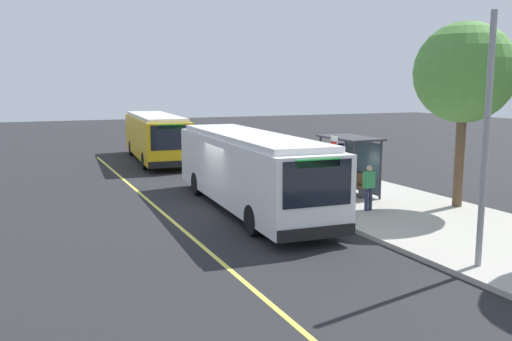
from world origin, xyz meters
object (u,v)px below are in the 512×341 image
(transit_bus_main, at_px, (249,168))
(waiting_bench, at_px, (355,184))
(pedestrian_commuter, at_px, (369,185))
(transit_bus_second, at_px, (155,136))
(route_sign_post, at_px, (334,162))

(transit_bus_main, xyz_separation_m, waiting_bench, (-0.10, 4.93, -0.98))
(transit_bus_main, xyz_separation_m, pedestrian_commuter, (2.56, 3.74, -0.50))
(transit_bus_second, bearing_deg, route_sign_post, 8.64)
(waiting_bench, relative_size, route_sign_post, 0.57)
(transit_bus_main, distance_m, pedestrian_commuter, 4.56)
(transit_bus_main, height_order, waiting_bench, transit_bus_main)
(waiting_bench, height_order, pedestrian_commuter, pedestrian_commuter)
(transit_bus_main, bearing_deg, transit_bus_second, -179.96)
(route_sign_post, bearing_deg, transit_bus_main, -127.15)
(waiting_bench, xyz_separation_m, route_sign_post, (2.06, -2.35, 1.32))
(transit_bus_main, distance_m, transit_bus_second, 15.13)
(transit_bus_second, bearing_deg, transit_bus_main, 0.04)
(transit_bus_main, height_order, pedestrian_commuter, transit_bus_main)
(transit_bus_second, height_order, route_sign_post, same)
(transit_bus_main, bearing_deg, pedestrian_commuter, 55.62)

